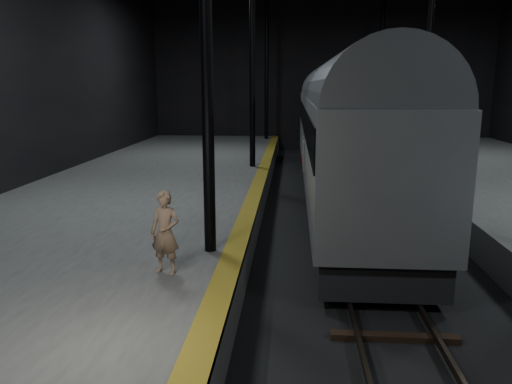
# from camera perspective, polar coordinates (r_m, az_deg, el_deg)

# --- Properties ---
(ground) EXTENTS (44.00, 44.00, 0.00)m
(ground) POSITION_cam_1_polar(r_m,az_deg,el_deg) (15.59, 11.31, -5.61)
(ground) COLOR black
(ground) RESTS_ON ground
(platform_left) EXTENTS (9.00, 43.80, 1.00)m
(platform_left) POSITION_cam_1_polar(r_m,az_deg,el_deg) (16.29, -15.83, -3.24)
(platform_left) COLOR #4D4D4A
(platform_left) RESTS_ON ground
(tactile_strip) EXTENTS (0.50, 43.80, 0.01)m
(tactile_strip) POSITION_cam_1_polar(r_m,az_deg,el_deg) (15.24, -0.74, -1.85)
(tactile_strip) COLOR olive
(tactile_strip) RESTS_ON platform_left
(track) EXTENTS (2.40, 43.00, 0.24)m
(track) POSITION_cam_1_polar(r_m,az_deg,el_deg) (15.57, 11.32, -5.37)
(track) COLOR #3F3328
(track) RESTS_ON ground
(train) EXTENTS (3.13, 20.92, 5.59)m
(train) POSITION_cam_1_polar(r_m,az_deg,el_deg) (20.19, 9.87, 7.51)
(train) COLOR #A6AAAE
(train) RESTS_ON ground
(woman) EXTENTS (0.69, 0.53, 1.68)m
(woman) POSITION_cam_1_polar(r_m,az_deg,el_deg) (10.03, -10.34, -4.60)
(woman) COLOR #917159
(woman) RESTS_ON platform_left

